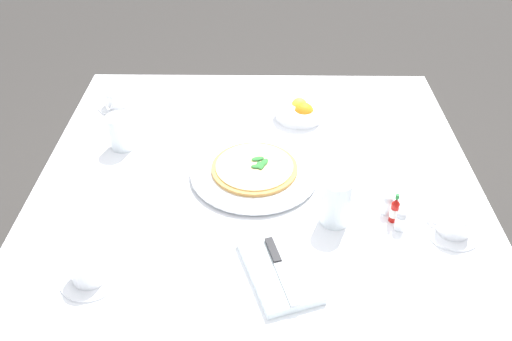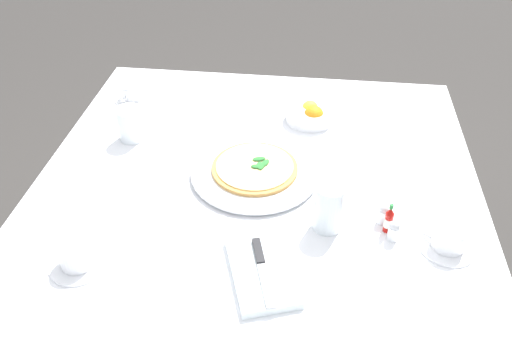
{
  "view_description": "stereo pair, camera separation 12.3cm",
  "coord_description": "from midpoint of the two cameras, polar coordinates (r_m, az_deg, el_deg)",
  "views": [
    {
      "loc": [
        1.12,
        0.01,
        1.64
      ],
      "look_at": [
        -0.01,
        -0.0,
        0.76
      ],
      "focal_mm": 37.16,
      "sensor_mm": 36.0,
      "label": 1
    },
    {
      "loc": [
        1.12,
        0.13,
        1.64
      ],
      "look_at": [
        -0.01,
        -0.0,
        0.76
      ],
      "focal_mm": 37.16,
      "sensor_mm": 36.0,
      "label": 2
    }
  ],
  "objects": [
    {
      "name": "ground_plane",
      "position": [
        1.98,
        1.97,
        -17.96
      ],
      "size": [
        8.0,
        8.0,
        0.0
      ],
      "primitive_type": "plane",
      "color": "#33302D"
    },
    {
      "name": "dining_table",
      "position": [
        1.51,
        2.46,
        -4.59
      ],
      "size": [
        1.19,
        1.19,
        0.74
      ],
      "color": "white",
      "rests_on": "ground_plane"
    },
    {
      "name": "pizza_plate",
      "position": [
        1.44,
        2.31,
        -0.2
      ],
      "size": [
        0.35,
        0.35,
        0.02
      ],
      "color": "white",
      "rests_on": "dining_table"
    },
    {
      "name": "pizza",
      "position": [
        1.43,
        2.33,
        0.25
      ],
      "size": [
        0.23,
        0.23,
        0.02
      ],
      "color": "#C68E47",
      "rests_on": "pizza_plate"
    },
    {
      "name": "coffee_cup_left_edge",
      "position": [
        1.32,
        22.61,
        -6.88
      ],
      "size": [
        0.13,
        0.13,
        0.06
      ],
      "color": "white",
      "rests_on": "dining_table"
    },
    {
      "name": "coffee_cup_center_back",
      "position": [
        1.81,
        -11.2,
        8.21
      ],
      "size": [
        0.13,
        0.13,
        0.06
      ],
      "color": "white",
      "rests_on": "dining_table"
    },
    {
      "name": "coffee_cup_right_edge",
      "position": [
        1.23,
        -16.05,
        -8.97
      ],
      "size": [
        0.13,
        0.13,
        0.06
      ],
      "color": "white",
      "rests_on": "dining_table"
    },
    {
      "name": "water_glass_far_left",
      "position": [
        1.59,
        -11.23,
        4.66
      ],
      "size": [
        0.07,
        0.07,
        0.1
      ],
      "color": "white",
      "rests_on": "dining_table"
    },
    {
      "name": "water_glass_far_right",
      "position": [
        1.27,
        10.56,
        -4.19
      ],
      "size": [
        0.07,
        0.07,
        0.12
      ],
      "color": "white",
      "rests_on": "dining_table"
    },
    {
      "name": "napkin_folded",
      "position": [
        1.18,
        3.69,
        -10.92
      ],
      "size": [
        0.25,
        0.19,
        0.02
      ],
      "rotation": [
        0.0,
        0.0,
        0.33
      ],
      "color": "white",
      "rests_on": "dining_table"
    },
    {
      "name": "dinner_knife",
      "position": [
        1.17,
        3.75,
        -10.56
      ],
      "size": [
        0.19,
        0.07,
        0.01
      ],
      "rotation": [
        0.0,
        0.0,
        0.28
      ],
      "color": "silver",
      "rests_on": "napkin_folded"
    },
    {
      "name": "citrus_bowl",
      "position": [
        1.67,
        8.0,
        6.02
      ],
      "size": [
        0.15,
        0.15,
        0.07
      ],
      "color": "white",
      "rests_on": "dining_table"
    },
    {
      "name": "hot_sauce_bottle",
      "position": [
        1.31,
        16.74,
        -5.24
      ],
      "size": [
        0.02,
        0.02,
        0.08
      ],
      "color": "#B7140F",
      "rests_on": "dining_table"
    },
    {
      "name": "salt_shaker",
      "position": [
        1.3,
        17.25,
        -6.39
      ],
      "size": [
        0.03,
        0.03,
        0.06
      ],
      "color": "white",
      "rests_on": "dining_table"
    },
    {
      "name": "pepper_shaker",
      "position": [
        1.33,
        16.12,
        -4.69
      ],
      "size": [
        0.03,
        0.03,
        0.06
      ],
      "color": "white",
      "rests_on": "dining_table"
    }
  ]
}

